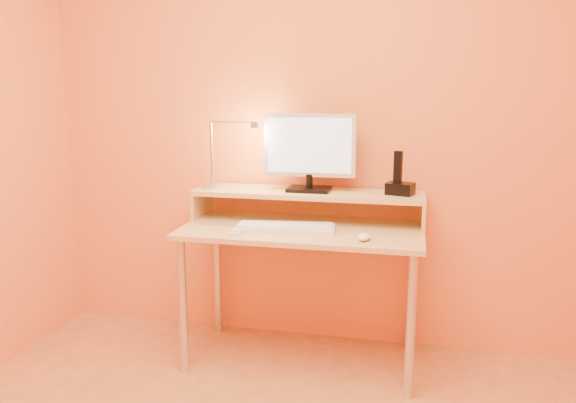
% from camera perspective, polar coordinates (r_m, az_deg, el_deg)
% --- Properties ---
extents(wall_back, '(3.00, 0.04, 2.50)m').
position_cam_1_polar(wall_back, '(3.02, 2.73, 8.59)').
color(wall_back, orange).
rests_on(wall_back, floor).
extents(desk_leg_fl, '(0.04, 0.04, 0.69)m').
position_cam_1_polar(desk_leg_fl, '(2.83, -10.77, -10.58)').
color(desk_leg_fl, silver).
rests_on(desk_leg_fl, floor).
extents(desk_leg_fr, '(0.04, 0.04, 0.69)m').
position_cam_1_polar(desk_leg_fr, '(2.62, 12.50, -12.51)').
color(desk_leg_fr, silver).
rests_on(desk_leg_fr, floor).
extents(desk_leg_bl, '(0.04, 0.04, 0.69)m').
position_cam_1_polar(desk_leg_bl, '(3.26, -7.27, -7.45)').
color(desk_leg_bl, silver).
rests_on(desk_leg_bl, floor).
extents(desk_leg_br, '(0.04, 0.04, 0.69)m').
position_cam_1_polar(desk_leg_br, '(3.08, 12.58, -8.79)').
color(desk_leg_br, silver).
rests_on(desk_leg_br, floor).
extents(desk_lower, '(1.20, 0.60, 0.02)m').
position_cam_1_polar(desk_lower, '(2.79, 1.48, -2.93)').
color(desk_lower, tan).
rests_on(desk_lower, floor).
extents(shelf_riser_left, '(0.02, 0.30, 0.14)m').
position_cam_1_polar(shelf_riser_left, '(3.07, -8.83, -0.18)').
color(shelf_riser_left, tan).
rests_on(shelf_riser_left, desk_lower).
extents(shelf_riser_right, '(0.02, 0.30, 0.14)m').
position_cam_1_polar(shelf_riser_right, '(2.86, 13.76, -1.21)').
color(shelf_riser_right, tan).
rests_on(shelf_riser_right, desk_lower).
extents(desk_shelf, '(1.20, 0.30, 0.02)m').
position_cam_1_polar(desk_shelf, '(2.90, 2.07, 0.86)').
color(desk_shelf, tan).
rests_on(desk_shelf, desk_lower).
extents(monitor_foot, '(0.22, 0.16, 0.02)m').
position_cam_1_polar(monitor_foot, '(2.89, 2.19, 1.27)').
color(monitor_foot, black).
rests_on(monitor_foot, desk_shelf).
extents(monitor_neck, '(0.04, 0.04, 0.07)m').
position_cam_1_polar(monitor_neck, '(2.88, 2.19, 2.13)').
color(monitor_neck, black).
rests_on(monitor_neck, monitor_foot).
extents(monitor_panel, '(0.48, 0.05, 0.32)m').
position_cam_1_polar(monitor_panel, '(2.87, 2.26, 5.81)').
color(monitor_panel, silver).
rests_on(monitor_panel, monitor_neck).
extents(monitor_back, '(0.43, 0.02, 0.28)m').
position_cam_1_polar(monitor_back, '(2.89, 2.34, 5.86)').
color(monitor_back, black).
rests_on(monitor_back, monitor_panel).
extents(monitor_screen, '(0.43, 0.02, 0.28)m').
position_cam_1_polar(monitor_screen, '(2.85, 2.19, 5.78)').
color(monitor_screen, silver).
rests_on(monitor_screen, monitor_panel).
extents(lamp_base, '(0.10, 0.10, 0.02)m').
position_cam_1_polar(lamp_base, '(3.00, -7.77, 1.61)').
color(lamp_base, silver).
rests_on(lamp_base, desk_shelf).
extents(lamp_post, '(0.01, 0.01, 0.33)m').
position_cam_1_polar(lamp_post, '(2.98, -7.87, 4.98)').
color(lamp_post, silver).
rests_on(lamp_post, lamp_base).
extents(lamp_arm, '(0.24, 0.01, 0.01)m').
position_cam_1_polar(lamp_arm, '(2.92, -5.73, 8.16)').
color(lamp_arm, silver).
rests_on(lamp_arm, lamp_post).
extents(lamp_head, '(0.04, 0.04, 0.03)m').
position_cam_1_polar(lamp_head, '(2.89, -3.44, 7.86)').
color(lamp_head, silver).
rests_on(lamp_head, lamp_arm).
extents(lamp_bulb, '(0.03, 0.03, 0.00)m').
position_cam_1_polar(lamp_bulb, '(2.89, -3.44, 7.55)').
color(lamp_bulb, '#FFEAC6').
rests_on(lamp_bulb, lamp_head).
extents(phone_dock, '(0.15, 0.13, 0.06)m').
position_cam_1_polar(phone_dock, '(2.84, 11.48, 1.30)').
color(phone_dock, black).
rests_on(phone_dock, desk_shelf).
extents(phone_handset, '(0.05, 0.03, 0.16)m').
position_cam_1_polar(phone_handset, '(2.82, 11.26, 3.51)').
color(phone_handset, black).
rests_on(phone_handset, phone_dock).
extents(phone_led, '(0.01, 0.00, 0.04)m').
position_cam_1_polar(phone_led, '(2.79, 12.37, 1.09)').
color(phone_led, '#3772FE').
rests_on(phone_led, phone_dock).
extents(keyboard, '(0.50, 0.21, 0.02)m').
position_cam_1_polar(keyboard, '(2.72, -0.27, -2.77)').
color(keyboard, white).
rests_on(keyboard, desk_lower).
extents(mouse, '(0.06, 0.11, 0.03)m').
position_cam_1_polar(mouse, '(2.57, 7.81, -3.59)').
color(mouse, white).
rests_on(mouse, desk_lower).
extents(remote_control, '(0.05, 0.18, 0.02)m').
position_cam_1_polar(remote_control, '(2.70, -4.96, -2.94)').
color(remote_control, white).
rests_on(remote_control, desk_lower).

